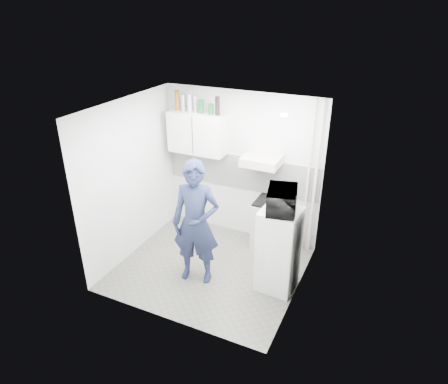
% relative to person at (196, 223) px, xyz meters
% --- Properties ---
extents(floor, '(2.80, 2.80, 0.00)m').
position_rel_person_xyz_m(floor, '(0.07, 0.28, -0.96)').
color(floor, '#54544F').
rests_on(floor, ground).
extents(ceiling, '(2.80, 2.80, 0.00)m').
position_rel_person_xyz_m(ceiling, '(0.07, 0.28, 1.64)').
color(ceiling, white).
rests_on(ceiling, wall_back).
extents(wall_back, '(2.80, 0.00, 2.80)m').
position_rel_person_xyz_m(wall_back, '(0.07, 1.53, 0.34)').
color(wall_back, silver).
rests_on(wall_back, floor).
extents(wall_left, '(0.00, 2.60, 2.60)m').
position_rel_person_xyz_m(wall_left, '(-1.33, 0.28, 0.34)').
color(wall_left, silver).
rests_on(wall_left, floor).
extents(wall_right, '(0.00, 2.60, 2.60)m').
position_rel_person_xyz_m(wall_right, '(1.47, 0.28, 0.34)').
color(wall_right, silver).
rests_on(wall_right, floor).
extents(person, '(0.79, 0.60, 1.93)m').
position_rel_person_xyz_m(person, '(0.00, 0.00, 0.00)').
color(person, '#1B223F').
rests_on(person, floor).
extents(stove, '(0.53, 0.53, 0.86)m').
position_rel_person_xyz_m(stove, '(0.72, 1.28, -0.54)').
color(stove, beige).
rests_on(stove, floor).
extents(fridge, '(0.56, 0.56, 1.29)m').
position_rel_person_xyz_m(fridge, '(1.17, 0.32, -0.32)').
color(fridge, white).
rests_on(fridge, floor).
extents(stove_top, '(0.51, 0.51, 0.03)m').
position_rel_person_xyz_m(stove_top, '(0.72, 1.28, -0.09)').
color(stove_top, black).
rests_on(stove_top, stove).
extents(saucepan, '(0.18, 0.18, 0.10)m').
position_rel_person_xyz_m(saucepan, '(0.76, 1.29, -0.03)').
color(saucepan, silver).
rests_on(saucepan, stove_top).
extents(microwave, '(0.65, 0.52, 0.32)m').
position_rel_person_xyz_m(microwave, '(1.17, 0.32, 0.49)').
color(microwave, black).
rests_on(microwave, fridge).
extents(bottle_a, '(0.08, 0.08, 0.34)m').
position_rel_person_xyz_m(bottle_a, '(-1.05, 1.36, 1.40)').
color(bottle_a, brown).
rests_on(bottle_a, upper_cabinet).
extents(bottle_b, '(0.07, 0.07, 0.28)m').
position_rel_person_xyz_m(bottle_b, '(-0.93, 1.36, 1.37)').
color(bottle_b, silver).
rests_on(bottle_b, upper_cabinet).
extents(bottle_c, '(0.07, 0.07, 0.30)m').
position_rel_person_xyz_m(bottle_c, '(-0.81, 1.36, 1.39)').
color(bottle_c, '#B2B7BC').
rests_on(bottle_c, upper_cabinet).
extents(bottle_d, '(0.06, 0.06, 0.27)m').
position_rel_person_xyz_m(bottle_d, '(-0.70, 1.36, 1.37)').
color(bottle_d, silver).
rests_on(bottle_d, upper_cabinet).
extents(canister_a, '(0.09, 0.09, 0.22)m').
position_rel_person_xyz_m(canister_a, '(-0.59, 1.36, 1.34)').
color(canister_a, '#144C1E').
rests_on(canister_a, upper_cabinet).
extents(canister_b, '(0.09, 0.09, 0.17)m').
position_rel_person_xyz_m(canister_b, '(-0.42, 1.36, 1.32)').
color(canister_b, '#144C1E').
rests_on(canister_b, upper_cabinet).
extents(bottle_e, '(0.07, 0.07, 0.30)m').
position_rel_person_xyz_m(bottle_e, '(-0.30, 1.36, 1.39)').
color(bottle_e, black).
rests_on(bottle_e, upper_cabinet).
extents(upper_cabinet, '(1.00, 0.35, 0.70)m').
position_rel_person_xyz_m(upper_cabinet, '(-0.68, 1.36, 0.89)').
color(upper_cabinet, white).
rests_on(upper_cabinet, wall_back).
extents(range_hood, '(0.60, 0.50, 0.14)m').
position_rel_person_xyz_m(range_hood, '(0.52, 1.28, 0.61)').
color(range_hood, beige).
rests_on(range_hood, wall_back).
extents(backsplash, '(2.74, 0.03, 0.60)m').
position_rel_person_xyz_m(backsplash, '(0.07, 1.52, 0.24)').
color(backsplash, white).
rests_on(backsplash, wall_back).
extents(pipe_a, '(0.05, 0.05, 2.60)m').
position_rel_person_xyz_m(pipe_a, '(1.37, 1.45, 0.34)').
color(pipe_a, beige).
rests_on(pipe_a, floor).
extents(pipe_b, '(0.04, 0.04, 2.60)m').
position_rel_person_xyz_m(pipe_b, '(1.25, 1.45, 0.34)').
color(pipe_b, beige).
rests_on(pipe_b, floor).
extents(ceiling_spot_fixture, '(0.10, 0.10, 0.02)m').
position_rel_person_xyz_m(ceiling_spot_fixture, '(1.07, 0.48, 1.61)').
color(ceiling_spot_fixture, white).
rests_on(ceiling_spot_fixture, ceiling).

